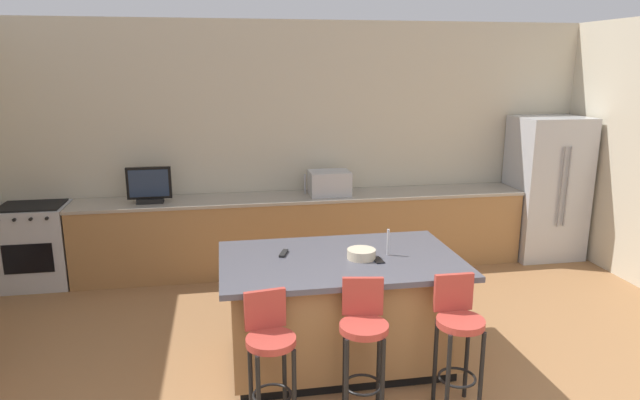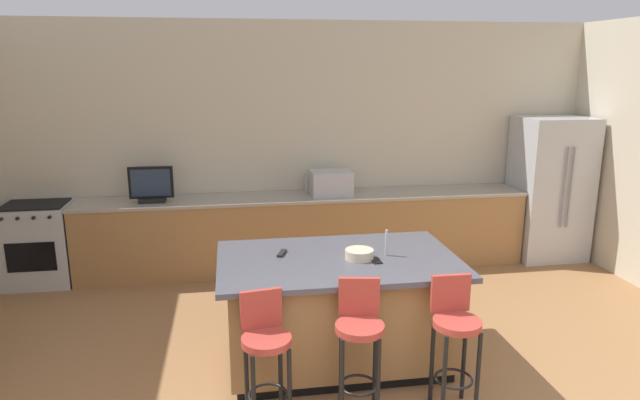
# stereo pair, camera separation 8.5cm
# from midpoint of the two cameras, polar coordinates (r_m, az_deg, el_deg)

# --- Properties ---
(wall_back) EXTENTS (7.58, 0.12, 2.95)m
(wall_back) POSITION_cam_midpoint_polar(r_m,az_deg,el_deg) (6.95, -0.97, 5.71)
(wall_back) COLOR beige
(wall_back) RESTS_ON ground_plane
(counter_back) EXTENTS (5.36, 0.62, 0.91)m
(counter_back) POSITION_cam_midpoint_polar(r_m,az_deg,el_deg) (6.80, -1.02, -3.27)
(counter_back) COLOR #9E7042
(counter_back) RESTS_ON ground_plane
(kitchen_island) EXTENTS (1.94, 1.20, 0.92)m
(kitchen_island) POSITION_cam_midpoint_polar(r_m,az_deg,el_deg) (4.72, 2.34, -11.05)
(kitchen_island) COLOR black
(kitchen_island) RESTS_ON ground_plane
(refrigerator) EXTENTS (0.86, 0.75, 1.80)m
(refrigerator) POSITION_cam_midpoint_polar(r_m,az_deg,el_deg) (7.70, 22.64, 1.10)
(refrigerator) COLOR #B7BABF
(refrigerator) RESTS_ON ground_plane
(range_oven) EXTENTS (0.73, 0.63, 0.93)m
(range_oven) POSITION_cam_midpoint_polar(r_m,az_deg,el_deg) (7.07, -26.39, -4.03)
(range_oven) COLOR #B7BABF
(range_oven) RESTS_ON ground_plane
(microwave) EXTENTS (0.48, 0.36, 0.29)m
(microwave) POSITION_cam_midpoint_polar(r_m,az_deg,el_deg) (6.70, 1.51, 1.75)
(microwave) COLOR #B7BABF
(microwave) RESTS_ON counter_back
(tv_monitor) EXTENTS (0.49, 0.16, 0.41)m
(tv_monitor) POSITION_cam_midpoint_polar(r_m,az_deg,el_deg) (6.58, -16.47, 1.39)
(tv_monitor) COLOR black
(tv_monitor) RESTS_ON counter_back
(sink_faucet_back) EXTENTS (0.02, 0.02, 0.24)m
(sink_faucet_back) POSITION_cam_midpoint_polar(r_m,az_deg,el_deg) (6.75, -1.01, 1.65)
(sink_faucet_back) COLOR #B2B2B7
(sink_faucet_back) RESTS_ON counter_back
(sink_faucet_island) EXTENTS (0.02, 0.02, 0.22)m
(sink_faucet_island) POSITION_cam_midpoint_polar(r_m,az_deg,el_deg) (4.61, 7.31, -4.33)
(sink_faucet_island) COLOR #B2B2B7
(sink_faucet_island) RESTS_ON kitchen_island
(bar_stool_left) EXTENTS (0.34, 0.36, 0.94)m
(bar_stool_left) POSITION_cam_midpoint_polar(r_m,az_deg,el_deg) (3.94, -4.93, -14.86)
(bar_stool_left) COLOR #B23D33
(bar_stool_left) RESTS_ON ground_plane
(bar_stool_center) EXTENTS (0.34, 0.36, 0.99)m
(bar_stool_center) POSITION_cam_midpoint_polar(r_m,az_deg,el_deg) (4.00, 4.66, -13.80)
(bar_stool_center) COLOR #B23D33
(bar_stool_center) RESTS_ON ground_plane
(bar_stool_right) EXTENTS (0.34, 0.34, 0.98)m
(bar_stool_right) POSITION_cam_midpoint_polar(r_m,az_deg,el_deg) (4.19, 14.15, -12.98)
(bar_stool_right) COLOR #B23D33
(bar_stool_right) RESTS_ON ground_plane
(fruit_bowl) EXTENTS (0.23, 0.23, 0.08)m
(fruit_bowl) POSITION_cam_midpoint_polar(r_m,az_deg,el_deg) (4.53, 4.57, -5.52)
(fruit_bowl) COLOR beige
(fruit_bowl) RESTS_ON kitchen_island
(cell_phone) EXTENTS (0.08, 0.15, 0.01)m
(cell_phone) POSITION_cam_midpoint_polar(r_m,az_deg,el_deg) (4.50, 6.26, -6.16)
(cell_phone) COLOR black
(cell_phone) RESTS_ON kitchen_island
(tv_remote) EXTENTS (0.10, 0.18, 0.02)m
(tv_remote) POSITION_cam_midpoint_polar(r_m,az_deg,el_deg) (4.63, -3.39, -5.43)
(tv_remote) COLOR black
(tv_remote) RESTS_ON kitchen_island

